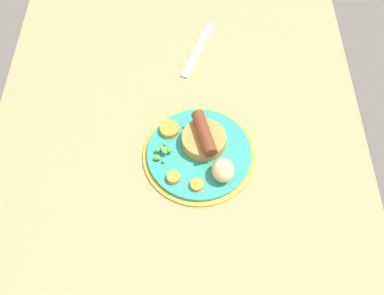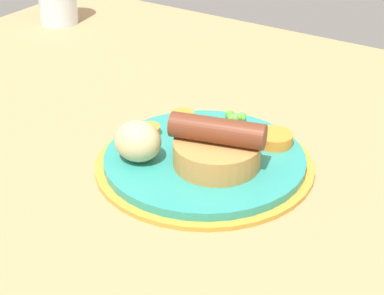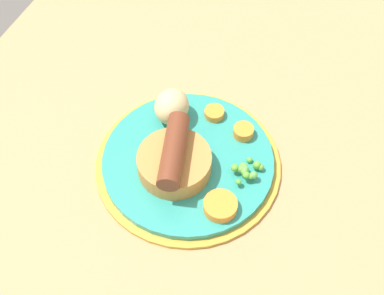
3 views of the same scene
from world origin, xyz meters
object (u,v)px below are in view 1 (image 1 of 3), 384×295
dinner_plate (199,154)px  sausage_pudding (204,138)px  fork (198,50)px  carrot_slice_1 (169,129)px  potato_chunk_0 (223,170)px  carrot_slice_3 (174,177)px  carrot_slice_2 (197,185)px  pea_pile (162,152)px

dinner_plate → sausage_pudding: (-2.04, 0.93, 2.82)cm
fork → carrot_slice_1: bearing=7.0°
sausage_pudding → potato_chunk_0: 8.24cm
dinner_plate → carrot_slice_1: size_ratio=5.85×
sausage_pudding → carrot_slice_1: sausage_pudding is taller
potato_chunk_0 → fork: size_ratio=0.28×
carrot_slice_3 → sausage_pudding: bearing=143.8°
dinner_plate → carrot_slice_3: 8.16cm
carrot_slice_3 → carrot_slice_2: bearing=71.3°
potato_chunk_0 → dinner_plate: bearing=-139.9°
sausage_pudding → fork: sausage_pudding is taller
pea_pile → carrot_slice_1: (-5.73, 1.27, -0.42)cm
carrot_slice_1 → sausage_pudding: bearing=66.8°
dinner_plate → potato_chunk_0: bearing=40.1°
pea_pile → carrot_slice_1: bearing=167.5°
pea_pile → carrot_slice_1: 5.88cm
carrot_slice_1 → carrot_slice_2: bearing=23.9°
sausage_pudding → carrot_slice_1: size_ratio=2.54×
pea_pile → carrot_slice_1: size_ratio=1.15×
pea_pile → dinner_plate: bearing=94.8°
sausage_pudding → fork: 27.29cm
dinner_plate → carrot_slice_1: 8.17cm
potato_chunk_0 → carrot_slice_3: size_ratio=1.93×
carrot_slice_3 → fork: carrot_slice_3 is taller
potato_chunk_0 → carrot_slice_1: potato_chunk_0 is taller
sausage_pudding → carrot_slice_1: 7.89cm
carrot_slice_2 → fork: (-36.88, 0.40, -1.60)cm
pea_pile → carrot_slice_3: 6.08cm
dinner_plate → carrot_slice_2: bearing=-3.8°
potato_chunk_0 → carrot_slice_2: size_ratio=1.94×
dinner_plate → sausage_pudding: sausage_pudding is taller
carrot_slice_3 → pea_pile: bearing=-156.8°
carrot_slice_1 → potato_chunk_0: bearing=45.7°
dinner_plate → carrot_slice_2: (7.75, -0.51, 1.34)cm
carrot_slice_2 → pea_pile: bearing=-135.6°
pea_pile → fork: pea_pile is taller
dinner_plate → potato_chunk_0: (5.37, 4.53, 3.00)cm
potato_chunk_0 → fork: bearing=-172.3°
dinner_plate → potato_chunk_0: potato_chunk_0 is taller
pea_pile → fork: size_ratio=0.26×
potato_chunk_0 → carrot_slice_3: 9.77cm
sausage_pudding → pea_pile: size_ratio=2.21×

